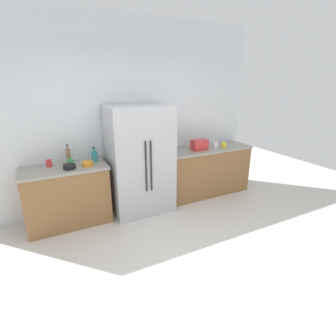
{
  "coord_description": "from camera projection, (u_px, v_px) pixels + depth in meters",
  "views": [
    {
      "loc": [
        -1.22,
        -1.99,
        2.03
      ],
      "look_at": [
        0.04,
        0.51,
        1.07
      ],
      "focal_mm": 26.94,
      "sensor_mm": 36.0,
      "label": 1
    }
  ],
  "objects": [
    {
      "name": "bottle_b",
      "position": [
        94.0,
        156.0,
        3.79
      ],
      "size": [
        0.08,
        0.08,
        0.22
      ],
      "color": "teal",
      "rests_on": "counter_left"
    },
    {
      "name": "cup_b",
      "position": [
        71.0,
        162.0,
        3.61
      ],
      "size": [
        0.09,
        0.09,
        0.1
      ],
      "primitive_type": "cylinder",
      "color": "green",
      "rests_on": "counter_left"
    },
    {
      "name": "refrigerator",
      "position": [
        140.0,
        160.0,
        4.0
      ],
      "size": [
        0.96,
        0.72,
        1.71
      ],
      "color": "#B2B5BA",
      "rests_on": "ground_plane"
    },
    {
      "name": "bowl_a",
      "position": [
        88.0,
        164.0,
        3.6
      ],
      "size": [
        0.16,
        0.16,
        0.06
      ],
      "primitive_type": "cylinder",
      "color": "orange",
      "rests_on": "counter_left"
    },
    {
      "name": "cup_a",
      "position": [
        224.0,
        145.0,
        4.59
      ],
      "size": [
        0.08,
        0.08,
        0.1
      ],
      "primitive_type": "cylinder",
      "color": "yellow",
      "rests_on": "counter_right"
    },
    {
      "name": "ground_plane",
      "position": [
        185.0,
        270.0,
        2.86
      ],
      "size": [
        9.94,
        9.94,
        0.0
      ],
      "primitive_type": "plane",
      "color": "beige"
    },
    {
      "name": "bottle_a",
      "position": [
        68.0,
        155.0,
        3.7
      ],
      "size": [
        0.06,
        0.06,
        0.29
      ],
      "color": "brown",
      "rests_on": "counter_left"
    },
    {
      "name": "cup_d",
      "position": [
        216.0,
        145.0,
        4.61
      ],
      "size": [
        0.09,
        0.09,
        0.09
      ],
      "primitive_type": "cylinder",
      "color": "white",
      "rests_on": "counter_right"
    },
    {
      "name": "counter_right",
      "position": [
        206.0,
        170.0,
        4.76
      ],
      "size": [
        1.63,
        0.61,
        0.89
      ],
      "color": "olive",
      "rests_on": "ground_plane"
    },
    {
      "name": "cup_c",
      "position": [
        49.0,
        163.0,
        3.56
      ],
      "size": [
        0.08,
        0.08,
        0.1
      ],
      "primitive_type": "cylinder",
      "color": "red",
      "rests_on": "counter_left"
    },
    {
      "name": "bowl_b",
      "position": [
        69.0,
        167.0,
        3.48
      ],
      "size": [
        0.17,
        0.17,
        0.06
      ],
      "primitive_type": "cylinder",
      "color": "black",
      "rests_on": "counter_left"
    },
    {
      "name": "kitchen_back_panel",
      "position": [
        123.0,
        117.0,
        4.09
      ],
      "size": [
        4.74,
        0.1,
        2.99
      ],
      "primitive_type": "cube",
      "color": "silver",
      "rests_on": "ground_plane"
    },
    {
      "name": "toaster",
      "position": [
        199.0,
        145.0,
        4.43
      ],
      "size": [
        0.28,
        0.18,
        0.18
      ],
      "primitive_type": "cube",
      "color": "red",
      "rests_on": "counter_right"
    },
    {
      "name": "counter_left",
      "position": [
        68.0,
        195.0,
        3.71
      ],
      "size": [
        1.17,
        0.61,
        0.89
      ],
      "color": "olive",
      "rests_on": "ground_plane"
    }
  ]
}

